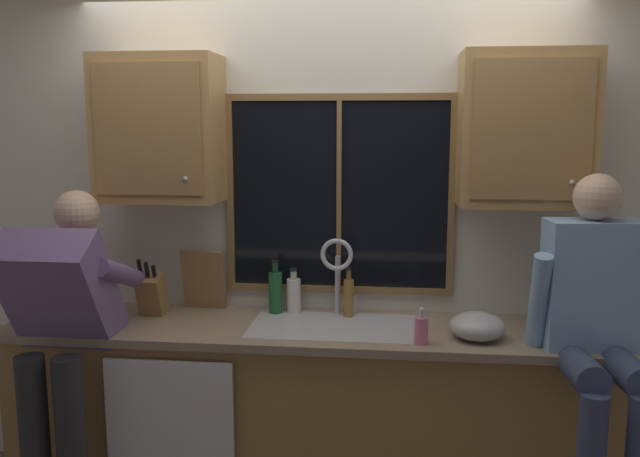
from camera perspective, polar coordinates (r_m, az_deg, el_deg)
back_wall at (r=3.51m, az=0.60°, el=-1.04°), size 5.40×0.12×2.55m
window_glass at (r=3.40m, az=1.66°, el=2.89°), size 1.10×0.02×0.95m
window_frame_top at (r=3.37m, az=1.68°, el=11.22°), size 1.17×0.02×0.04m
window_frame_bottom at (r=3.48m, az=1.61°, el=-5.22°), size 1.17×0.02×0.04m
window_frame_left at (r=3.48m, az=-7.71°, el=2.96°), size 0.04×0.02×0.95m
window_frame_right at (r=3.39m, az=11.26°, el=2.70°), size 0.03×0.02×0.95m
window_mullion_center at (r=3.39m, az=1.64°, el=2.87°), size 0.02×0.02×0.95m
lower_cabinet_run at (r=3.43m, az=-0.05°, el=-15.96°), size 3.00×0.58×0.88m
countertop at (r=3.24m, az=-0.09°, el=-8.72°), size 3.06×0.62×0.04m
dishwasher_front at (r=3.28m, az=-12.74°, el=-17.10°), size 0.60×0.02×0.74m
upper_cabinet_left at (r=3.41m, az=-13.61°, el=8.30°), size 0.60×0.36×0.72m
upper_cabinet_right at (r=3.26m, az=17.19°, el=8.13°), size 0.60×0.36×0.72m
sink at (r=3.27m, az=1.17°, el=-10.01°), size 0.80×0.46×0.21m
faucet at (r=3.35m, az=1.60°, el=-3.31°), size 0.18×0.09×0.40m
person_standing at (r=3.27m, az=-21.31°, el=-8.00°), size 0.53×0.68×1.58m
person_sitting_on_counter at (r=3.04m, az=22.69°, el=-6.67°), size 0.54×0.61×1.26m
knife_block at (r=3.49m, az=-14.24°, el=-5.50°), size 0.12×0.18×0.32m
cutting_board at (r=3.53m, az=-9.95°, el=-4.38°), size 0.22×0.09×0.32m
mixing_bowl at (r=3.13m, az=13.34°, el=-8.18°), size 0.25×0.25×0.13m
soap_dispenser at (r=3.00m, az=8.67°, el=-8.59°), size 0.06×0.07×0.17m
bottle_green_glass at (r=3.44m, az=-2.27°, el=-5.68°), size 0.07×0.07×0.23m
bottle_tall_clear at (r=3.43m, az=-3.85°, el=-5.40°), size 0.07×0.07×0.28m
bottle_amber_small at (r=3.37m, az=2.48°, el=-5.86°), size 0.05×0.05×0.25m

